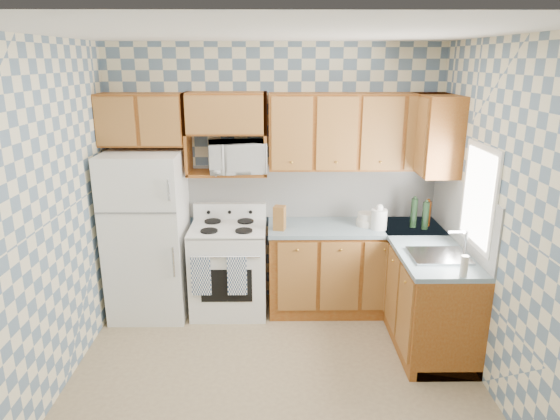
# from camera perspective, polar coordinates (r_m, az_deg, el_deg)

# --- Properties ---
(floor) EXTENTS (3.40, 3.40, 0.00)m
(floor) POSITION_cam_1_polar(r_m,az_deg,el_deg) (4.31, -0.58, -19.16)
(floor) COLOR #7E684E
(floor) RESTS_ON ground
(back_wall) EXTENTS (3.40, 0.02, 2.70)m
(back_wall) POSITION_cam_1_polar(r_m,az_deg,el_deg) (5.22, -0.66, 3.75)
(back_wall) COLOR slate
(back_wall) RESTS_ON ground
(right_wall) EXTENTS (0.02, 3.20, 2.70)m
(right_wall) POSITION_cam_1_polar(r_m,az_deg,el_deg) (4.05, 24.17, -1.64)
(right_wall) COLOR slate
(right_wall) RESTS_ON ground
(backsplash_back) EXTENTS (2.60, 0.02, 0.56)m
(backsplash_back) POSITION_cam_1_polar(r_m,az_deg,el_deg) (5.26, 3.71, 2.14)
(backsplash_back) COLOR white
(backsplash_back) RESTS_ON back_wall
(backsplash_right) EXTENTS (0.02, 1.60, 0.56)m
(backsplash_right) POSITION_cam_1_polar(r_m,az_deg,el_deg) (4.79, 20.00, -0.33)
(backsplash_right) COLOR white
(backsplash_right) RESTS_ON right_wall
(refrigerator) EXTENTS (0.75, 0.70, 1.68)m
(refrigerator) POSITION_cam_1_polar(r_m,az_deg,el_deg) (5.19, -14.88, -2.78)
(refrigerator) COLOR white
(refrigerator) RESTS_ON floor
(stove_body) EXTENTS (0.76, 0.65, 0.90)m
(stove_body) POSITION_cam_1_polar(r_m,az_deg,el_deg) (5.22, -5.83, -6.77)
(stove_body) COLOR white
(stove_body) RESTS_ON floor
(cooktop) EXTENTS (0.76, 0.65, 0.02)m
(cooktop) POSITION_cam_1_polar(r_m,az_deg,el_deg) (5.05, -5.98, -2.04)
(cooktop) COLOR silver
(cooktop) RESTS_ON stove_body
(backguard) EXTENTS (0.76, 0.08, 0.17)m
(backguard) POSITION_cam_1_polar(r_m,az_deg,el_deg) (5.28, -5.75, -0.10)
(backguard) COLOR white
(backguard) RESTS_ON cooktop
(dish_towel_left) EXTENTS (0.19, 0.02, 0.40)m
(dish_towel_left) POSITION_cam_1_polar(r_m,az_deg,el_deg) (4.90, -9.01, -7.47)
(dish_towel_left) COLOR navy
(dish_towel_left) RESTS_ON stove_body
(dish_towel_right) EXTENTS (0.19, 0.02, 0.40)m
(dish_towel_right) POSITION_cam_1_polar(r_m,az_deg,el_deg) (4.86, -4.92, -7.52)
(dish_towel_right) COLOR navy
(dish_towel_right) RESTS_ON stove_body
(base_cabinets_back) EXTENTS (1.75, 0.60, 0.88)m
(base_cabinets_back) POSITION_cam_1_polar(r_m,az_deg,el_deg) (5.29, 8.42, -6.66)
(base_cabinets_back) COLOR maroon
(base_cabinets_back) RESTS_ON floor
(base_cabinets_right) EXTENTS (0.60, 1.60, 0.88)m
(base_cabinets_right) POSITION_cam_1_polar(r_m,az_deg,el_deg) (4.97, 15.95, -8.76)
(base_cabinets_right) COLOR maroon
(base_cabinets_right) RESTS_ON floor
(countertop_back) EXTENTS (1.77, 0.63, 0.04)m
(countertop_back) POSITION_cam_1_polar(r_m,az_deg,el_deg) (5.12, 8.65, -1.95)
(countertop_back) COLOR slate
(countertop_back) RESTS_ON base_cabinets_back
(countertop_right) EXTENTS (0.63, 1.60, 0.04)m
(countertop_right) POSITION_cam_1_polar(r_m,az_deg,el_deg) (4.79, 16.33, -3.78)
(countertop_right) COLOR slate
(countertop_right) RESTS_ON base_cabinets_right
(upper_cabinets_back) EXTENTS (1.75, 0.33, 0.74)m
(upper_cabinets_back) POSITION_cam_1_polar(r_m,az_deg,el_deg) (5.03, 8.87, 8.86)
(upper_cabinets_back) COLOR maroon
(upper_cabinets_back) RESTS_ON back_wall
(upper_cabinets_fridge) EXTENTS (0.82, 0.33, 0.50)m
(upper_cabinets_fridge) POSITION_cam_1_polar(r_m,az_deg,el_deg) (5.12, -15.51, 9.94)
(upper_cabinets_fridge) COLOR maroon
(upper_cabinets_fridge) RESTS_ON back_wall
(upper_cabinets_right) EXTENTS (0.33, 0.70, 0.74)m
(upper_cabinets_right) POSITION_cam_1_polar(r_m,az_deg,el_deg) (5.02, 17.31, 8.29)
(upper_cabinets_right) COLOR maroon
(upper_cabinets_right) RESTS_ON right_wall
(microwave_shelf) EXTENTS (0.80, 0.33, 0.03)m
(microwave_shelf) POSITION_cam_1_polar(r_m,az_deg,el_deg) (5.06, -6.00, 4.24)
(microwave_shelf) COLOR maroon
(microwave_shelf) RESTS_ON back_wall
(microwave) EXTENTS (0.61, 0.46, 0.31)m
(microwave) POSITION_cam_1_polar(r_m,az_deg,el_deg) (4.99, -4.94, 6.06)
(microwave) COLOR white
(microwave) RESTS_ON microwave_shelf
(sink) EXTENTS (0.48, 0.40, 0.03)m
(sink) POSITION_cam_1_polar(r_m,az_deg,el_deg) (4.47, 17.68, -5.05)
(sink) COLOR #B7B7BC
(sink) RESTS_ON countertop_right
(window) EXTENTS (0.02, 0.66, 0.86)m
(window) POSITION_cam_1_polar(r_m,az_deg,el_deg) (4.41, 21.80, 1.43)
(window) COLOR silver
(window) RESTS_ON right_wall
(bottle_0) EXTENTS (0.06, 0.06, 0.29)m
(bottle_0) POSITION_cam_1_polar(r_m,az_deg,el_deg) (5.13, 15.04, -0.33)
(bottle_0) COLOR black
(bottle_0) RESTS_ON countertop_back
(bottle_1) EXTENTS (0.06, 0.06, 0.27)m
(bottle_1) POSITION_cam_1_polar(r_m,az_deg,el_deg) (5.11, 16.29, -0.63)
(bottle_1) COLOR black
(bottle_1) RESTS_ON countertop_back
(bottle_2) EXTENTS (0.06, 0.06, 0.25)m
(bottle_2) POSITION_cam_1_polar(r_m,az_deg,el_deg) (5.22, 16.50, -0.40)
(bottle_2) COLOR #5E2908
(bottle_2) RESTS_ON countertop_back
(knife_block) EXTENTS (0.13, 0.13, 0.24)m
(knife_block) POSITION_cam_1_polar(r_m,az_deg,el_deg) (4.89, -0.06, -0.91)
(knife_block) COLOR brown
(knife_block) RESTS_ON countertop_back
(electric_kettle) EXTENTS (0.16, 0.16, 0.20)m
(electric_kettle) POSITION_cam_1_polar(r_m,az_deg,el_deg) (5.02, 11.24, -1.05)
(electric_kettle) COLOR white
(electric_kettle) RESTS_ON countertop_back
(food_containers) EXTENTS (0.20, 0.20, 0.13)m
(food_containers) POSITION_cam_1_polar(r_m,az_deg,el_deg) (5.10, 9.83, -1.05)
(food_containers) COLOR beige
(food_containers) RESTS_ON countertop_back
(soap_bottle) EXTENTS (0.06, 0.06, 0.17)m
(soap_bottle) POSITION_cam_1_polar(r_m,az_deg,el_deg) (4.12, 20.31, -6.03)
(soap_bottle) COLOR beige
(soap_bottle) RESTS_ON countertop_right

